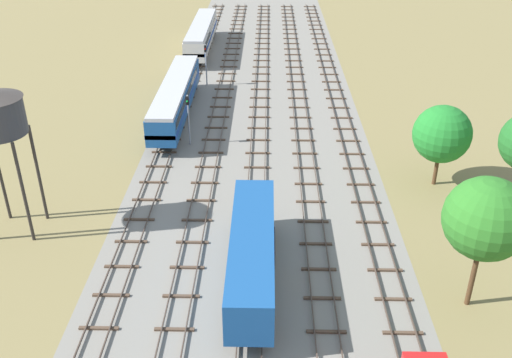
{
  "coord_description": "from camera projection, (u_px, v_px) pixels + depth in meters",
  "views": [
    {
      "loc": [
        0.9,
        3.1,
        24.28
      ],
      "look_at": [
        0.0,
        44.68,
        1.5
      ],
      "focal_mm": 40.05,
      "sensor_mm": 36.0,
      "label": 1
    }
  ],
  "objects": [
    {
      "name": "ground_plane",
      "position": [
        258.0,
        139.0,
        58.06
      ],
      "size": [
        480.0,
        480.0,
        0.0
      ],
      "primitive_type": "plane",
      "color": "olive"
    },
    {
      "name": "ballast_bed",
      "position": [
        258.0,
        139.0,
        58.06
      ],
      "size": [
        22.11,
        176.0,
        0.01
      ],
      "primitive_type": "cube",
      "color": "gray",
      "rests_on": "ground"
    },
    {
      "name": "track_far_left",
      "position": [
        171.0,
        133.0,
        59.04
      ],
      "size": [
        2.4,
        126.0,
        0.29
      ],
      "color": "#47382D",
      "rests_on": "ground"
    },
    {
      "name": "track_left",
      "position": [
        215.0,
        133.0,
        58.96
      ],
      "size": [
        2.4,
        126.0,
        0.29
      ],
      "color": "#47382D",
      "rests_on": "ground"
    },
    {
      "name": "track_centre_left",
      "position": [
        259.0,
        133.0,
        58.87
      ],
      "size": [
        2.4,
        126.0,
        0.29
      ],
      "color": "#47382D",
      "rests_on": "ground"
    },
    {
      "name": "track_centre",
      "position": [
        302.0,
        134.0,
        58.79
      ],
      "size": [
        2.4,
        126.0,
        0.29
      ],
      "color": "#47382D",
      "rests_on": "ground"
    },
    {
      "name": "track_centre_right",
      "position": [
        346.0,
        134.0,
        58.7
      ],
      "size": [
        2.4,
        126.0,
        0.29
      ],
      "color": "#47382D",
      "rests_on": "ground"
    },
    {
      "name": "freight_boxcar_centre_left_near",
      "position": [
        252.0,
        252.0,
        36.85
      ],
      "size": [
        2.87,
        14.0,
        3.6
      ],
      "color": "#194C8C",
      "rests_on": "ground"
    },
    {
      "name": "diesel_railcar_far_left_mid",
      "position": [
        176.0,
        96.0,
        61.53
      ],
      "size": [
        2.96,
        20.5,
        3.8
      ],
      "color": "#194C8C",
      "rests_on": "ground"
    },
    {
      "name": "diesel_railcar_far_left_midfar",
      "position": [
        201.0,
        33.0,
        84.66
      ],
      "size": [
        2.96,
        20.5,
        3.8
      ],
      "color": "beige",
      "rests_on": "ground"
    },
    {
      "name": "signal_post_nearest",
      "position": [
        188.0,
        114.0,
        55.28
      ],
      "size": [
        0.28,
        0.47,
        5.15
      ],
      "color": "gray",
      "rests_on": "ground"
    },
    {
      "name": "signal_post_near",
      "position": [
        206.0,
        60.0,
        70.49
      ],
      "size": [
        0.28,
        0.47,
        5.28
      ],
      "color": "gray",
      "rests_on": "ground"
    },
    {
      "name": "lineside_tree_0",
      "position": [
        442.0,
        134.0,
        47.52
      ],
      "size": [
        4.88,
        4.88,
        7.18
      ],
      "color": "#4C331E",
      "rests_on": "ground"
    },
    {
      "name": "lineside_tree_1",
      "position": [
        486.0,
        219.0,
        33.09
      ],
      "size": [
        5.03,
        5.03,
        8.88
      ],
      "color": "#4C331E",
      "rests_on": "ground"
    }
  ]
}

